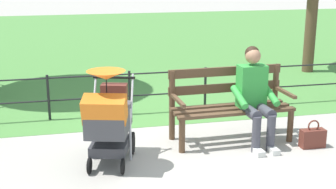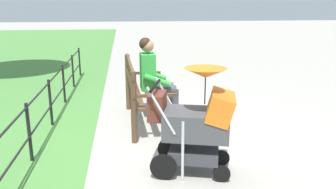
% 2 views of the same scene
% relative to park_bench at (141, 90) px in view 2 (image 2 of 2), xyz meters
% --- Properties ---
extents(ground_plane, '(60.00, 60.00, 0.00)m').
position_rel_park_bench_xyz_m(ground_plane, '(0.54, 0.12, -0.53)').
color(ground_plane, '#ADA89E').
extents(park_bench, '(1.62, 0.65, 0.96)m').
position_rel_park_bench_xyz_m(park_bench, '(0.00, 0.00, 0.00)').
color(park_bench, brown).
rests_on(park_bench, ground).
extents(person_on_bench, '(0.54, 0.74, 1.28)m').
position_rel_park_bench_xyz_m(person_on_bench, '(-0.26, 0.22, 0.15)').
color(person_on_bench, '#42424C').
rests_on(person_on_bench, ground).
extents(stroller, '(0.71, 0.98, 1.15)m').
position_rel_park_bench_xyz_m(stroller, '(1.66, 0.50, 0.07)').
color(stroller, black).
rests_on(stroller, ground).
extents(handbag, '(0.32, 0.14, 0.37)m').
position_rel_park_bench_xyz_m(handbag, '(-0.95, 0.54, -0.40)').
color(handbag, brown).
rests_on(handbag, ground).
extents(park_fence, '(8.64, 0.04, 0.70)m').
position_rel_park_bench_xyz_m(park_fence, '(0.04, -1.35, -0.10)').
color(park_fence, black).
rests_on(park_fence, ground).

